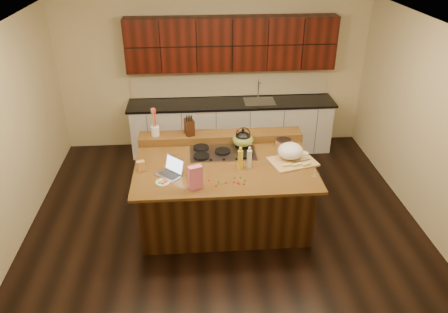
{
  "coord_description": "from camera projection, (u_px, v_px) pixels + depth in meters",
  "views": [
    {
      "loc": [
        -0.39,
        -5.1,
        3.82
      ],
      "look_at": [
        0.0,
        0.05,
        1.0
      ],
      "focal_mm": 35.0,
      "sensor_mm": 36.0,
      "label": 1
    }
  ],
  "objects": [
    {
      "name": "gumdrop_10",
      "position": [
        238.0,
        183.0,
        5.44
      ],
      "size": [
        0.02,
        0.02,
        0.02
      ],
      "primitive_type": "ellipsoid",
      "color": "red",
      "rests_on": "island"
    },
    {
      "name": "laptop",
      "position": [
        172.0,
        170.0,
        5.61
      ],
      "size": [
        0.4,
        0.41,
        0.22
      ],
      "rotation": [
        0.0,
        0.0,
        -0.79
      ],
      "color": "#B7B7BC",
      "rests_on": "island"
    },
    {
      "name": "cooktop",
      "position": [
        223.0,
        152.0,
        6.14
      ],
      "size": [
        0.92,
        0.52,
        0.05
      ],
      "color": "gray",
      "rests_on": "island"
    },
    {
      "name": "gumdrop_0",
      "position": [
        216.0,
        186.0,
        5.38
      ],
      "size": [
        0.02,
        0.02,
        0.02
      ],
      "primitive_type": "ellipsoid",
      "color": "red",
      "rests_on": "island"
    },
    {
      "name": "ramekin_c",
      "position": [
        296.0,
        148.0,
        6.23
      ],
      "size": [
        0.12,
        0.12,
        0.04
      ],
      "primitive_type": "cylinder",
      "rotation": [
        0.0,
        0.0,
        0.23
      ],
      "color": "white",
      "rests_on": "island"
    },
    {
      "name": "package_box",
      "position": [
        141.0,
        166.0,
        5.68
      ],
      "size": [
        0.12,
        0.1,
        0.14
      ],
      "primitive_type": "cube",
      "rotation": [
        0.0,
        0.0,
        0.33
      ],
      "color": "#C48545",
      "rests_on": "island"
    },
    {
      "name": "gumdrop_3",
      "position": [
        219.0,
        181.0,
        5.47
      ],
      "size": [
        0.02,
        0.02,
        0.02
      ],
      "primitive_type": "ellipsoid",
      "color": "#198C26",
      "rests_on": "island"
    },
    {
      "name": "candy_plate",
      "position": [
        163.0,
        182.0,
        5.45
      ],
      "size": [
        0.19,
        0.19,
        0.01
      ],
      "primitive_type": "cylinder",
      "rotation": [
        0.0,
        0.0,
        0.05
      ],
      "color": "white",
      "rests_on": "island"
    },
    {
      "name": "gumdrop_7",
      "position": [
        223.0,
        183.0,
        5.43
      ],
      "size": [
        0.02,
        0.02,
        0.02
      ],
      "primitive_type": "ellipsoid",
      "color": "#198C26",
      "rests_on": "island"
    },
    {
      "name": "green_bowl",
      "position": [
        243.0,
        140.0,
        6.22
      ],
      "size": [
        0.34,
        0.34,
        0.17
      ],
      "primitive_type": "ellipsoid",
      "rotation": [
        0.0,
        0.0,
        -0.13
      ],
      "color": "olive",
      "rests_on": "cooktop"
    },
    {
      "name": "gumdrop_12",
      "position": [
        234.0,
        182.0,
        5.45
      ],
      "size": [
        0.02,
        0.02,
        0.02
      ],
      "primitive_type": "ellipsoid",
      "color": "red",
      "rests_on": "island"
    },
    {
      "name": "gumdrop_4",
      "position": [
        209.0,
        180.0,
        5.49
      ],
      "size": [
        0.02,
        0.02,
        0.02
      ],
      "primitive_type": "ellipsoid",
      "color": "red",
      "rests_on": "island"
    },
    {
      "name": "strainer_bowl",
      "position": [
        284.0,
        144.0,
        6.3
      ],
      "size": [
        0.26,
        0.26,
        0.09
      ],
      "primitive_type": "cylinder",
      "rotation": [
        0.0,
        0.0,
        0.09
      ],
      "color": "#996B3F",
      "rests_on": "island"
    },
    {
      "name": "kitchen_timer",
      "position": [
        315.0,
        173.0,
        5.61
      ],
      "size": [
        0.11,
        0.11,
        0.07
      ],
      "primitive_type": "cone",
      "rotation": [
        0.0,
        0.0,
        -0.41
      ],
      "color": "silver",
      "rests_on": "island"
    },
    {
      "name": "room",
      "position": [
        224.0,
        135.0,
        5.68
      ],
      "size": [
        5.52,
        5.02,
        2.72
      ],
      "color": "black",
      "rests_on": "ground"
    },
    {
      "name": "island",
      "position": [
        224.0,
        192.0,
        6.1
      ],
      "size": [
        2.4,
        1.6,
        0.92
      ],
      "color": "black",
      "rests_on": "ground"
    },
    {
      "name": "ramekin_b",
      "position": [
        305.0,
        154.0,
        6.07
      ],
      "size": [
        0.12,
        0.12,
        0.04
      ],
      "primitive_type": "cylinder",
      "rotation": [
        0.0,
        0.0,
        0.18
      ],
      "color": "white",
      "rests_on": "island"
    },
    {
      "name": "wooden_tray",
      "position": [
        291.0,
        153.0,
        5.91
      ],
      "size": [
        0.69,
        0.58,
        0.24
      ],
      "rotation": [
        0.0,
        0.0,
        0.27
      ],
      "color": "tan",
      "rests_on": "island"
    },
    {
      "name": "oil_bottle",
      "position": [
        240.0,
        160.0,
        5.69
      ],
      "size": [
        0.09,
        0.09,
        0.27
      ],
      "primitive_type": "cylinder",
      "rotation": [
        0.0,
        0.0,
        -0.38
      ],
      "color": "gold",
      "rests_on": "island"
    },
    {
      "name": "gumdrop_6",
      "position": [
        244.0,
        184.0,
        5.41
      ],
      "size": [
        0.02,
        0.02,
        0.02
      ],
      "primitive_type": "ellipsoid",
      "color": "red",
      "rests_on": "island"
    },
    {
      "name": "back_ledge",
      "position": [
        221.0,
        137.0,
        6.47
      ],
      "size": [
        2.4,
        0.3,
        0.12
      ],
      "primitive_type": "cube",
      "color": "black",
      "rests_on": "island"
    },
    {
      "name": "ramekin_a",
      "position": [
        296.0,
        157.0,
        5.99
      ],
      "size": [
        0.1,
        0.1,
        0.04
      ],
      "primitive_type": "cylinder",
      "rotation": [
        0.0,
        0.0,
        0.01
      ],
      "color": "white",
      "rests_on": "island"
    },
    {
      "name": "gumdrop_8",
      "position": [
        239.0,
        184.0,
        5.42
      ],
      "size": [
        0.02,
        0.02,
        0.02
      ],
      "primitive_type": "ellipsoid",
      "color": "red",
      "rests_on": "island"
    },
    {
      "name": "gumdrop_5",
      "position": [
        245.0,
        180.0,
        5.49
      ],
      "size": [
        0.02,
        0.02,
        0.02
      ],
      "primitive_type": "ellipsoid",
      "color": "#198C26",
      "rests_on": "island"
    },
    {
      "name": "pink_bag",
      "position": [
        195.0,
        177.0,
        5.28
      ],
      "size": [
        0.18,
        0.14,
        0.31
      ],
      "primitive_type": "cube",
      "rotation": [
        0.0,
        0.0,
        0.35
      ],
      "color": "pink",
      "rests_on": "island"
    },
    {
      "name": "vinegar_bottle",
      "position": [
        249.0,
        159.0,
        5.73
      ],
      "size": [
        0.08,
        0.08,
        0.25
      ],
      "primitive_type": "cylinder",
      "rotation": [
        0.0,
        0.0,
        0.22
      ],
      "color": "silver",
      "rests_on": "island"
    },
    {
      "name": "gumdrop_1",
      "position": [
        234.0,
        178.0,
        5.54
      ],
      "size": [
        0.02,
        0.02,
        0.02
      ],
      "primitive_type": "ellipsoid",
      "color": "#198C26",
      "rests_on": "island"
    },
    {
      "name": "gumdrop_11",
      "position": [
        240.0,
        177.0,
        5.55
      ],
      "size": [
        0.02,
        0.02,
        0.02
      ],
      "primitive_type": "ellipsoid",
      "color": "#198C26",
      "rests_on": "island"
    },
    {
      "name": "back_counter",
      "position": [
        232.0,
        99.0,
        7.82
      ],
      "size": [
        3.7,
        0.66,
        2.4
      ],
      "color": "silver",
      "rests_on": "ground"
    },
    {
      "name": "gumdrop_9",
      "position": [
        219.0,
        183.0,
        5.43
      ],
      "size": [
        0.02,
        0.02,
        0.02
      ],
      "primitive_type": "ellipsoid",
      "color": "#198C26",
      "rests_on": "island"
    },
    {
      "name": "kettle",
      "position": [
        243.0,
        139.0,
        6.21
      ],
      "size": [
        0.28,
        0.28,
        0.21
      ],
      "primitive_type": "ellipsoid",
      "rotation": [
        0.0,
        0.0,
        0.21
      ],
      "color": "black",
      "rests_on": "cooktop"
    },
    {
      "name": "utensil_crock",
      "position": [
        155.0,
        131.0,
        6.34
      ],
      "size": [
        0.13,
        0.13,
        0.14
      ],
      "primitive_type": "cylinder",
      "rotation": [
        0.0,
        0.0,
        0.1
      ],
      "color": "white",
      "rests_on": "back_ledge"
    },
    {
      "name": "knife_block",
      "position": [
        189.0,
        127.0,
        6.35
      ],
      "size": [
        0.16,
        0.21,
        0.23
      ],
      "primitive_type": "cube",
      "rotation": [
        0.0,
        0.0,
        0.27
      ],
      "color": "black",
      "rests_on": "back_ledge"
    },
    {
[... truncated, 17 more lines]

